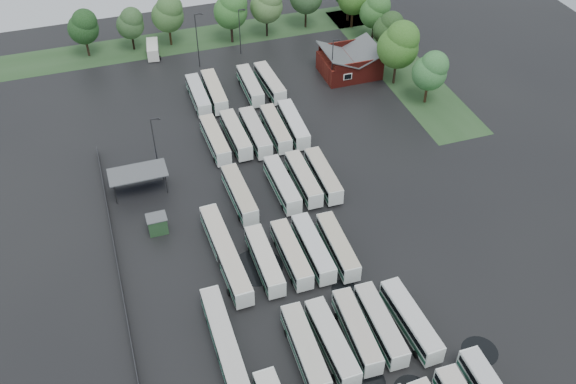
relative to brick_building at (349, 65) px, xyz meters
name	(u,v)px	position (x,y,z in m)	size (l,w,h in m)	color
ground	(303,269)	(-24.00, -42.77, -1.87)	(160.00, 160.00, 0.00)	black
brick_building	(349,65)	(0.00, 0.00, 0.00)	(10.07, 8.60, 5.39)	maroon
wash_shed	(138,174)	(-41.20, -20.74, 1.12)	(8.20, 4.20, 3.58)	#2D2D30
utility_hut	(157,224)	(-40.20, -30.17, -0.55)	(2.70, 2.20, 2.62)	#234725
grass_strip_north	(205,38)	(-22.00, 22.03, -1.86)	(80.00, 10.00, 0.01)	#264421
grass_strip_east	(398,65)	(10.00, 0.03, -1.86)	(10.00, 50.00, 0.01)	#264421
west_fence	(117,262)	(-46.20, -34.77, -1.27)	(0.10, 50.00, 1.20)	#2D2D30
bus_r1c0	(305,349)	(-28.21, -55.39, -0.18)	(2.57, 11.09, 3.07)	white
bus_r1c1	(332,342)	(-25.11, -55.48, -0.18)	(2.61, 11.05, 3.06)	white
bus_r1c2	(357,331)	(-21.86, -54.87, -0.23)	(2.68, 10.74, 2.97)	white
bus_r1c3	(381,324)	(-18.97, -54.93, -0.23)	(2.43, 10.73, 2.98)	white
bus_r1c4	(411,320)	(-15.47, -55.51, -0.19)	(2.82, 11.04, 3.05)	white
bus_r2c0	(265,260)	(-28.59, -41.29, -0.23)	(2.28, 10.68, 2.97)	white
bus_r2c1	(291,254)	(-25.06, -41.32, -0.24)	(2.33, 10.65, 2.96)	white
bus_r2c2	(313,248)	(-22.10, -41.25, -0.21)	(2.33, 10.82, 3.01)	white
bus_r2c3	(338,246)	(-18.99, -41.88, -0.24)	(2.48, 10.65, 2.95)	white
bus_r3c0	(239,194)	(-28.27, -28.11, -0.20)	(2.64, 10.92, 3.02)	white
bus_r3c2	(282,184)	(-21.95, -27.96, -0.21)	(2.42, 10.82, 3.00)	white
bus_r3c3	(303,179)	(-18.65, -27.72, -0.24)	(2.30, 10.61, 2.95)	white
bus_r3c4	(323,175)	(-15.67, -27.93, -0.23)	(2.44, 10.69, 2.97)	white
bus_r4c0	(215,140)	(-28.49, -14.45, -0.22)	(2.59, 10.84, 3.00)	white
bus_r4c1	(236,134)	(-25.11, -14.17, -0.20)	(2.56, 10.96, 3.04)	white
bus_r4c2	(255,132)	(-22.04, -14.64, -0.16)	(2.41, 11.13, 3.10)	white
bus_r4c3	(276,128)	(-18.68, -14.56, -0.22)	(2.47, 10.78, 2.99)	white
bus_r4c4	(293,124)	(-15.62, -14.37, -0.18)	(2.73, 11.07, 3.06)	white
bus_r5c0	(198,95)	(-28.23, -1.06, -0.24)	(2.28, 10.65, 2.96)	white
bus_r5c1	(214,91)	(-25.36, -0.89, -0.16)	(2.54, 11.18, 3.10)	white
bus_r5c3	(250,85)	(-18.97, -0.82, -0.22)	(2.46, 10.76, 2.98)	white
bus_r5c4	(270,82)	(-15.47, -1.03, -0.20)	(2.77, 11.00, 3.04)	white
artic_bus_west_b	(226,253)	(-32.94, -38.63, -0.17)	(2.97, 16.55, 3.06)	white
artic_bus_west_c	(226,347)	(-36.35, -52.41, -0.22)	(2.28, 15.98, 2.96)	white
minibus	(153,49)	(-32.89, 18.00, -0.49)	(2.86, 5.91, 2.48)	white
tree_north_0	(84,26)	(-44.46, 21.82, 4.22)	(5.71, 5.71, 9.46)	#322317
tree_north_1	(131,23)	(-35.92, 21.60, 3.69)	(5.21, 5.21, 8.63)	black
tree_north_2	(168,13)	(-28.72, 21.20, 4.73)	(6.19, 6.19, 10.25)	#392815
tree_north_3	(232,9)	(-17.00, 18.46, 5.08)	(6.52, 6.52, 10.79)	black
tree_north_4	(267,4)	(-9.78, 18.77, 4.97)	(6.41, 6.41, 10.62)	black
tree_east_0	(431,70)	(8.94, -13.06, 4.37)	(5.86, 5.86, 9.70)	#372415
tree_east_1	(399,44)	(6.54, -5.66, 5.84)	(7.23, 7.23, 11.97)	#2F2217
tree_east_2	(389,28)	(9.19, 3.73, 3.99)	(5.52, 5.50, 9.11)	black
tree_east_3	(376,11)	(9.58, 10.49, 4.34)	(5.82, 5.82, 9.65)	black
lamp_post_ne	(333,60)	(-4.58, -3.08, 3.41)	(1.40, 0.27, 9.09)	#2D2D30
lamp_post_nw	(155,142)	(-37.83, -17.67, 3.72)	(1.48, 0.29, 9.61)	#2D2D30
lamp_post_back_w	(198,37)	(-25.28, 11.13, 4.24)	(1.62, 0.32, 10.52)	#2D2D30
lamp_post_back_e	(240,29)	(-16.74, 13.44, 3.37)	(1.39, 0.27, 9.01)	#2D2D30
puddle_0	(364,383)	(-23.18, -60.33, -1.86)	(4.65, 4.65, 0.01)	black
puddle_2	(257,267)	(-29.39, -40.67, -1.86)	(6.51, 6.51, 0.01)	black
puddle_3	(344,289)	(-20.29, -47.49, -1.86)	(3.15, 3.15, 0.01)	black
puddle_4	(480,351)	(-9.29, -60.73, -1.86)	(4.14, 4.14, 0.01)	black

